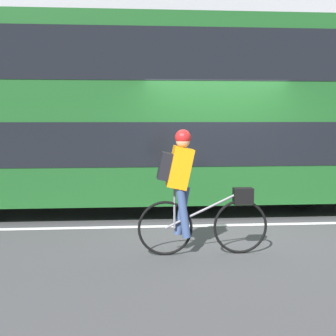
{
  "coord_description": "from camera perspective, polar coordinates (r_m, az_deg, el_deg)",
  "views": [
    {
      "loc": [
        -1.53,
        -7.69,
        1.85
      ],
      "look_at": [
        -0.91,
        -0.15,
        1.03
      ],
      "focal_mm": 50.0,
      "sensor_mm": 36.0,
      "label": 1
    }
  ],
  "objects": [
    {
      "name": "sidewalk_curb",
      "position": [
        13.39,
        1.9,
        -1.43
      ],
      "size": [
        60.0,
        1.96,
        0.14
      ],
      "color": "#A8A399",
      "rests_on": "ground_plane"
    },
    {
      "name": "ground_plane",
      "position": [
        8.06,
        6.41,
        -7.11
      ],
      "size": [
        80.0,
        80.0,
        0.0
      ],
      "primitive_type": "plane",
      "color": "#424244"
    },
    {
      "name": "bus",
      "position": [
        9.27,
        -5.03,
        7.3
      ],
      "size": [
        11.41,
        2.47,
        3.66
      ],
      "color": "black",
      "rests_on": "ground_plane"
    },
    {
      "name": "trash_bin",
      "position": [
        14.24,
        18.0,
        0.95
      ],
      "size": [
        0.54,
        0.54,
        0.96
      ],
      "color": "#194C23",
      "rests_on": "sidewalk_curb"
    },
    {
      "name": "cyclist_on_bike",
      "position": [
        6.24,
        2.71,
        -2.52
      ],
      "size": [
        1.77,
        0.32,
        1.69
      ],
      "color": "black",
      "rests_on": "ground_plane"
    },
    {
      "name": "road_center_line",
      "position": [
        8.15,
        6.28,
        -6.93
      ],
      "size": [
        50.0,
        0.14,
        0.01
      ],
      "primitive_type": "cube",
      "color": "silver",
      "rests_on": "ground_plane"
    },
    {
      "name": "building_facade",
      "position": [
        14.66,
        1.43,
        17.22
      ],
      "size": [
        60.0,
        0.3,
        9.3
      ],
      "color": "#9E9EA3",
      "rests_on": "ground_plane"
    }
  ]
}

